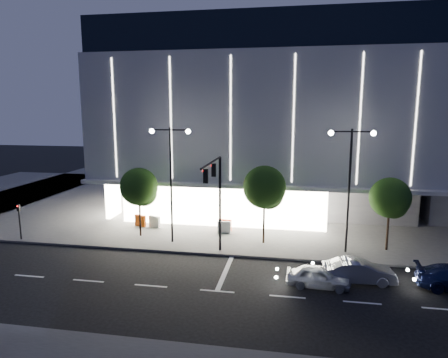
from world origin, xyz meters
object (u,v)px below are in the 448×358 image
ped_signal_far (19,218)px  car_second (359,271)px  traffic_mast (216,189)px  barrier_c (225,225)px  tree_left (139,189)px  barrier_a (140,221)px  tree_right (390,200)px  barrier_d (224,227)px  street_lamp_west (171,168)px  car_lead (318,277)px  tree_mid (265,189)px  barrier_b (155,222)px  street_lamp_east (350,173)px

ped_signal_far → car_second: 25.42m
traffic_mast → barrier_c: bearing=94.1°
tree_left → barrier_a: tree_left is taller
ped_signal_far → car_second: ped_signal_far is taller
tree_right → barrier_d: 12.98m
car_second → barrier_a: bearing=59.3°
traffic_mast → tree_right: (12.03, 3.68, -1.14)m
street_lamp_west → barrier_d: 7.02m
traffic_mast → car_lead: (6.74, -3.24, -4.40)m
tree_mid → barrier_b: bearing=166.2°
barrier_a → barrier_d: 7.62m
traffic_mast → car_lead: size_ratio=1.91×
tree_mid → barrier_c: (-3.46, 2.36, -3.68)m
tree_left → tree_mid: bearing=0.0°
barrier_a → barrier_d: (7.60, -0.64, 0.00)m
tree_right → barrier_b: size_ratio=5.01×
street_lamp_east → tree_mid: bearing=170.3°
barrier_b → barrier_c: (6.23, -0.02, 0.00)m
traffic_mast → ped_signal_far: size_ratio=2.36×
ped_signal_far → tree_right: size_ratio=0.54×
barrier_a → barrier_b: 1.35m
barrier_c → barrier_d: same height
car_second → barrier_d: car_second is taller
tree_left → street_lamp_west: bearing=-18.9°
traffic_mast → tree_left: size_ratio=1.24×
ped_signal_far → barrier_d: 16.24m
barrier_c → barrier_d: (0.03, -0.53, 0.00)m
car_lead → barrier_b: (-13.40, 9.31, 0.02)m
ped_signal_far → barrier_a: ped_signal_far is taller
traffic_mast → street_lamp_east: bearing=16.5°
barrier_a → tree_mid: bearing=8.6°
ped_signal_far → tree_right: tree_right is taller
traffic_mast → ped_signal_far: traffic_mast is taller
tree_right → barrier_c: 13.09m
ped_signal_far → car_second: size_ratio=0.71×
traffic_mast → tree_right: 12.63m
traffic_mast → barrier_c: 7.48m
tree_left → barrier_c: tree_left is taller
street_lamp_east → car_lead: (-2.26, -5.90, -5.33)m
traffic_mast → tree_right: bearing=17.0°
car_second → barrier_c: 12.65m
street_lamp_west → barrier_c: 7.23m
tree_left → street_lamp_east: bearing=-3.7°
street_lamp_east → tree_right: bearing=18.6°
ped_signal_far → barrier_a: size_ratio=2.73×
tree_mid → car_second: size_ratio=1.45×
car_second → traffic_mast: bearing=71.9°
car_lead → ped_signal_far: bearing=82.4°
traffic_mast → car_second: traffic_mast is taller
car_lead → barrier_a: (-14.74, 9.40, 0.02)m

